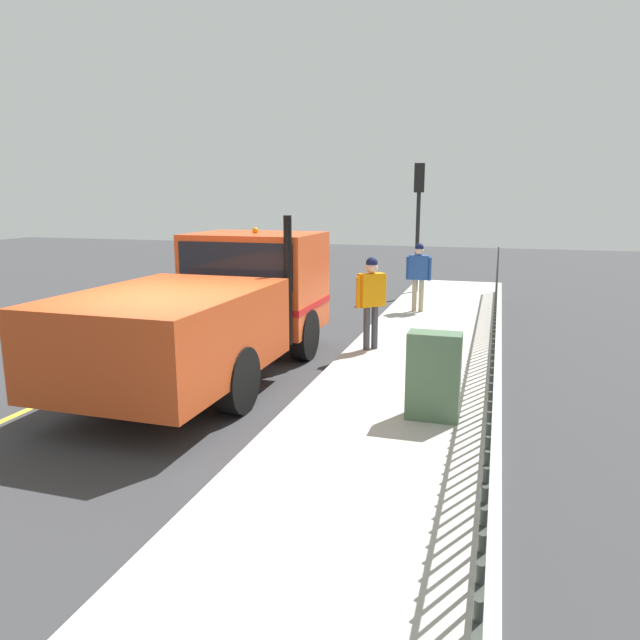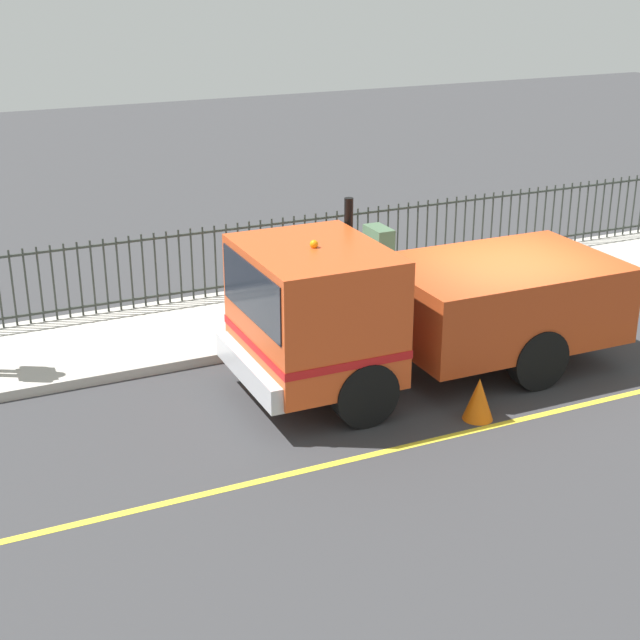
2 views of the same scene
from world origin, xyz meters
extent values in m
plane|color=#38383A|center=(0.00, 0.00, 0.00)|extent=(60.50, 60.50, 0.00)
cube|color=#B7B2A8|center=(3.14, 0.00, 0.08)|extent=(2.87, 27.50, 0.16)
cube|color=yellow|center=(-1.98, 0.00, 0.00)|extent=(0.12, 24.75, 0.01)
cube|color=#D84C1E|center=(-0.07, 3.45, 1.41)|extent=(2.42, 1.93, 1.86)
cube|color=black|center=(-0.07, 3.45, 1.82)|extent=(2.22, 1.97, 0.82)
cube|color=#B8411A|center=(-0.10, 0.22, 1.09)|extent=(2.43, 3.61, 1.22)
cube|color=silver|center=(-0.07, 4.49, 0.63)|extent=(2.28, 0.22, 0.36)
cube|color=red|center=(-0.07, 3.45, 1.00)|extent=(2.44, 1.95, 0.12)
cylinder|color=black|center=(-1.16, 3.17, 0.48)|extent=(0.31, 0.96, 0.96)
cylinder|color=black|center=(1.00, 3.16, 0.48)|extent=(0.31, 0.96, 0.96)
cylinder|color=black|center=(-1.18, 0.23, 0.48)|extent=(0.31, 0.96, 0.96)
cylinder|color=black|center=(0.98, 0.21, 0.48)|extent=(0.31, 0.96, 0.96)
sphere|color=orange|center=(-0.07, 3.45, 2.39)|extent=(0.12, 0.12, 0.12)
cylinder|color=black|center=(0.97, 2.39, 1.60)|extent=(0.14, 0.14, 2.23)
cube|color=orange|center=(2.16, 3.68, 1.31)|extent=(0.52, 0.50, 0.62)
sphere|color=beige|center=(2.16, 3.68, 1.73)|extent=(0.23, 0.23, 0.23)
sphere|color=#14193F|center=(2.16, 3.68, 1.81)|extent=(0.22, 0.22, 0.22)
cylinder|color=#3F3F47|center=(2.22, 3.74, 0.58)|extent=(0.12, 0.12, 0.84)
cylinder|color=#3F3F47|center=(2.09, 3.62, 0.58)|extent=(0.12, 0.12, 0.84)
cylinder|color=orange|center=(2.36, 3.87, 1.27)|extent=(0.09, 0.09, 0.59)
cylinder|color=orange|center=(1.96, 3.49, 1.27)|extent=(0.09, 0.09, 0.59)
cylinder|color=#2D332D|center=(4.41, -6.65, 0.85)|extent=(0.04, 0.04, 1.37)
cylinder|color=#2D332D|center=(4.41, -6.42, 0.85)|extent=(0.04, 0.04, 1.37)
cylinder|color=#2D332D|center=(4.41, -6.19, 0.85)|extent=(0.04, 0.04, 1.37)
cylinder|color=#2D332D|center=(4.41, -5.96, 0.85)|extent=(0.04, 0.04, 1.37)
cylinder|color=#2D332D|center=(4.41, -5.73, 0.85)|extent=(0.04, 0.04, 1.37)
cylinder|color=#2D332D|center=(4.41, -5.50, 0.85)|extent=(0.04, 0.04, 1.37)
cylinder|color=#2D332D|center=(4.41, -5.27, 0.85)|extent=(0.04, 0.04, 1.37)
cylinder|color=#2D332D|center=(4.41, -5.04, 0.85)|extent=(0.04, 0.04, 1.37)
cylinder|color=#2D332D|center=(4.41, -4.81, 0.85)|extent=(0.04, 0.04, 1.37)
cylinder|color=#2D332D|center=(4.41, -4.58, 0.85)|extent=(0.04, 0.04, 1.37)
cylinder|color=#2D332D|center=(4.41, -4.35, 0.85)|extent=(0.04, 0.04, 1.37)
cylinder|color=#2D332D|center=(4.41, -4.12, 0.85)|extent=(0.04, 0.04, 1.37)
cylinder|color=#2D332D|center=(4.41, -3.90, 0.85)|extent=(0.04, 0.04, 1.37)
cylinder|color=#2D332D|center=(4.41, -3.67, 0.85)|extent=(0.04, 0.04, 1.37)
cylinder|color=#2D332D|center=(4.41, -3.44, 0.85)|extent=(0.04, 0.04, 1.37)
cylinder|color=#2D332D|center=(4.41, -3.21, 0.85)|extent=(0.04, 0.04, 1.37)
cylinder|color=#2D332D|center=(4.41, -2.98, 0.85)|extent=(0.04, 0.04, 1.37)
cylinder|color=#2D332D|center=(4.41, -2.75, 0.85)|extent=(0.04, 0.04, 1.37)
cylinder|color=#2D332D|center=(4.41, -2.52, 0.85)|extent=(0.04, 0.04, 1.37)
cylinder|color=#2D332D|center=(4.41, -2.29, 0.85)|extent=(0.04, 0.04, 1.37)
cylinder|color=#2D332D|center=(4.41, -2.06, 0.85)|extent=(0.04, 0.04, 1.37)
cylinder|color=#2D332D|center=(4.41, -1.83, 0.85)|extent=(0.04, 0.04, 1.37)
cylinder|color=#2D332D|center=(4.41, -1.60, 0.85)|extent=(0.04, 0.04, 1.37)
cylinder|color=#2D332D|center=(4.41, -1.37, 0.85)|extent=(0.04, 0.04, 1.37)
cylinder|color=#2D332D|center=(4.41, -1.15, 0.85)|extent=(0.04, 0.04, 1.37)
cylinder|color=#2D332D|center=(4.41, -0.92, 0.85)|extent=(0.04, 0.04, 1.37)
cylinder|color=#2D332D|center=(4.41, -0.69, 0.85)|extent=(0.04, 0.04, 1.37)
cylinder|color=#2D332D|center=(4.41, -0.46, 0.85)|extent=(0.04, 0.04, 1.37)
cylinder|color=#2D332D|center=(4.41, -0.23, 0.85)|extent=(0.04, 0.04, 1.37)
cylinder|color=#2D332D|center=(4.41, 0.00, 0.85)|extent=(0.04, 0.04, 1.37)
cylinder|color=#2D332D|center=(4.41, 0.23, 0.85)|extent=(0.04, 0.04, 1.37)
cylinder|color=#2D332D|center=(4.41, 0.46, 0.85)|extent=(0.04, 0.04, 1.37)
cylinder|color=#2D332D|center=(4.41, 0.69, 0.85)|extent=(0.04, 0.04, 1.37)
cylinder|color=#2D332D|center=(4.41, 0.92, 0.85)|extent=(0.04, 0.04, 1.37)
cylinder|color=#2D332D|center=(4.41, 1.15, 0.85)|extent=(0.04, 0.04, 1.37)
cylinder|color=#2D332D|center=(4.41, 1.37, 0.85)|extent=(0.04, 0.04, 1.37)
cylinder|color=#2D332D|center=(4.41, 1.60, 0.85)|extent=(0.04, 0.04, 1.37)
cylinder|color=#2D332D|center=(4.41, 1.83, 0.85)|extent=(0.04, 0.04, 1.37)
cylinder|color=#2D332D|center=(4.41, 2.06, 0.85)|extent=(0.04, 0.04, 1.37)
cylinder|color=#2D332D|center=(4.41, 2.29, 0.85)|extent=(0.04, 0.04, 1.37)
cylinder|color=#2D332D|center=(4.41, 2.52, 0.85)|extent=(0.04, 0.04, 1.37)
cylinder|color=#2D332D|center=(4.41, 2.75, 0.85)|extent=(0.04, 0.04, 1.37)
cylinder|color=#2D332D|center=(4.41, 2.98, 0.85)|extent=(0.04, 0.04, 1.37)
cylinder|color=#2D332D|center=(4.41, 3.21, 0.85)|extent=(0.04, 0.04, 1.37)
cylinder|color=#2D332D|center=(4.41, 3.44, 0.85)|extent=(0.04, 0.04, 1.37)
cylinder|color=#2D332D|center=(4.41, 3.67, 0.85)|extent=(0.04, 0.04, 1.37)
cylinder|color=#2D332D|center=(4.41, 3.90, 0.85)|extent=(0.04, 0.04, 1.37)
cylinder|color=#2D332D|center=(4.41, 4.12, 0.85)|extent=(0.04, 0.04, 1.37)
cylinder|color=#2D332D|center=(4.41, 4.35, 0.85)|extent=(0.04, 0.04, 1.37)
cylinder|color=#2D332D|center=(4.41, 4.58, 0.85)|extent=(0.04, 0.04, 1.37)
cylinder|color=#2D332D|center=(4.41, 4.81, 0.85)|extent=(0.04, 0.04, 1.37)
cylinder|color=#2D332D|center=(4.41, 5.04, 0.85)|extent=(0.04, 0.04, 1.37)
cylinder|color=#2D332D|center=(4.41, 5.27, 0.85)|extent=(0.04, 0.04, 1.37)
cylinder|color=#2D332D|center=(4.41, 5.50, 0.85)|extent=(0.04, 0.04, 1.37)
cylinder|color=#2D332D|center=(4.41, 5.73, 0.85)|extent=(0.04, 0.04, 1.37)
cylinder|color=#2D332D|center=(4.41, 5.96, 0.85)|extent=(0.04, 0.04, 1.37)
cylinder|color=#2D332D|center=(4.41, 6.19, 0.85)|extent=(0.04, 0.04, 1.37)
cylinder|color=#2D332D|center=(4.41, 6.42, 0.85)|extent=(0.04, 0.04, 1.37)
cylinder|color=#2D332D|center=(4.41, 6.65, 0.85)|extent=(0.04, 0.04, 1.37)
cylinder|color=#2D332D|center=(4.41, 6.87, 0.85)|extent=(0.04, 0.04, 1.37)
cylinder|color=#2D332D|center=(4.41, 7.10, 0.85)|extent=(0.04, 0.04, 1.37)
cube|color=#2D332D|center=(4.41, 0.00, 1.42)|extent=(0.04, 23.37, 0.04)
cube|color=#2D332D|center=(4.41, 0.00, 0.32)|extent=(0.04, 23.37, 0.04)
cube|color=#4C6B4C|center=(3.69, 0.37, 0.74)|extent=(0.68, 0.36, 1.16)
cone|color=orange|center=(-1.69, 1.62, 0.31)|extent=(0.44, 0.44, 0.63)
camera|label=1|loc=(4.40, -7.08, 3.01)|focal=33.11mm
camera|label=2|loc=(-11.68, 8.74, 6.21)|focal=52.96mm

